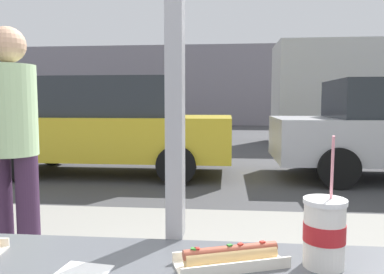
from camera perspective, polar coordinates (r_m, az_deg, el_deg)
ground_plane at (r=9.13m, az=4.39°, el=-3.08°), size 60.00×60.00×0.00m
building_facade_far at (r=22.15m, az=5.05°, el=7.76°), size 28.00×1.20×4.57m
soda_cup_right at (r=1.00m, az=19.37°, el=-13.34°), size 0.10×0.10×0.33m
hotdog_tray_far at (r=0.98m, az=5.88°, el=-17.54°), size 0.29×0.19×0.05m
napkin_wrapper at (r=0.98m, az=-16.09°, el=-18.99°), size 0.13×0.10×0.00m
parked_car_yellow at (r=7.14m, az=-12.71°, el=1.65°), size 4.65×1.91×1.76m
pedestrian at (r=2.61m, az=-25.63°, el=-0.46°), size 0.32×0.32×1.63m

